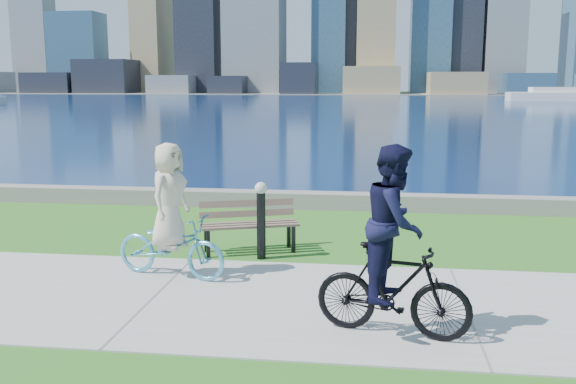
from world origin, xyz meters
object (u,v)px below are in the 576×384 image
park_bench (249,221)px  bollard_lamp (261,215)px  cyclist_man (394,257)px

park_bench → bollard_lamp: bearing=-76.7°
bollard_lamp → cyclist_man: 3.54m
bollard_lamp → cyclist_man: cyclist_man is taller
park_bench → bollard_lamp: 0.56m
park_bench → bollard_lamp: bollard_lamp is taller
park_bench → cyclist_man: 4.08m
park_bench → cyclist_man: size_ratio=0.80×
bollard_lamp → cyclist_man: (1.99, -2.93, 0.21)m
cyclist_man → bollard_lamp: bearing=47.1°
park_bench → cyclist_man: cyclist_man is taller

